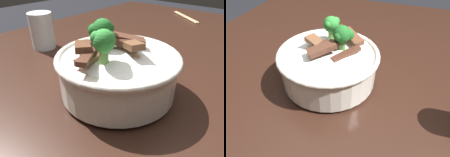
% 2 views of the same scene
% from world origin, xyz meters
% --- Properties ---
extents(dining_table, '(1.51, 1.09, 0.79)m').
position_xyz_m(dining_table, '(0.00, 0.00, 0.70)').
color(dining_table, black).
rests_on(dining_table, ground).
extents(rice_bowl, '(0.24, 0.24, 0.15)m').
position_xyz_m(rice_bowl, '(-0.12, -0.04, 0.85)').
color(rice_bowl, silver).
rests_on(rice_bowl, dining_table).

